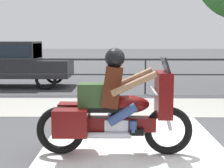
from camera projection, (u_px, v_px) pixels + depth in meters
name	position (u px, v px, depth m)	size (l,w,h in m)	color
ground_plane	(174.00, 150.00, 5.23)	(120.00, 120.00, 0.00)	#424244
sidewalk_band	(152.00, 107.00, 8.60)	(44.00, 2.40, 0.01)	#99968E
crosswalk_band	(134.00, 154.00, 5.04)	(2.82, 6.00, 0.01)	silver
fence_railing	(145.00, 66.00, 10.55)	(36.00, 0.05, 1.10)	#232326
motorcycle	(114.00, 109.00, 4.97)	(2.29, 0.76, 1.56)	black
parked_car	(13.00, 61.00, 12.23)	(3.93, 1.72, 1.61)	#232326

